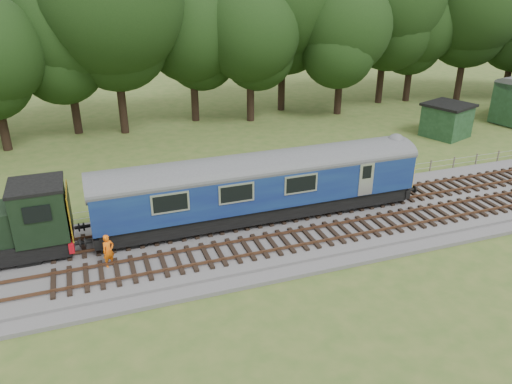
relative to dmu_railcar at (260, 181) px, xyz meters
name	(u,v)px	position (x,y,z in m)	size (l,w,h in m)	color
ground	(363,218)	(5.88, -1.40, -2.61)	(120.00, 120.00, 0.00)	#3B5820
ballast	(364,215)	(5.88, -1.40, -2.43)	(70.00, 7.00, 0.35)	#4C4C4F
track_north	(352,202)	(5.88, 0.00, -2.19)	(67.20, 2.40, 0.21)	black
track_south	(379,224)	(5.88, -3.00, -2.19)	(67.20, 2.40, 0.21)	black
fence	(328,189)	(5.88, 3.10, -2.61)	(64.00, 0.12, 1.00)	#6B6054
tree_line	(244,120)	(5.88, 20.60, -2.61)	(70.00, 8.00, 18.00)	black
dmu_railcar	(260,181)	(0.00, 0.00, 0.00)	(18.05, 2.86, 3.88)	black
worker	(108,251)	(-8.40, -2.24, -1.44)	(0.59, 0.39, 1.63)	orange
shed	(447,120)	(20.56, 9.86, -1.16)	(4.46, 4.46, 2.85)	#163118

